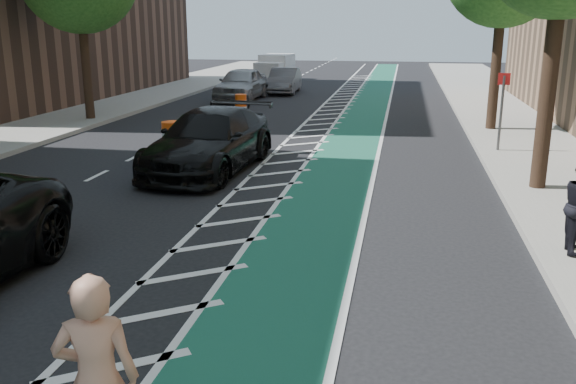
# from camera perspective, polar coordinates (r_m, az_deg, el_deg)

# --- Properties ---
(ground) EXTENTS (120.00, 120.00, 0.00)m
(ground) POSITION_cam_1_polar(r_m,az_deg,el_deg) (9.43, -20.48, -9.91)
(ground) COLOR black
(ground) RESTS_ON ground
(bike_lane) EXTENTS (2.00, 90.00, 0.01)m
(bike_lane) POSITION_cam_1_polar(r_m,az_deg,el_deg) (17.73, 5.01, 2.77)
(bike_lane) COLOR #195A40
(bike_lane) RESTS_ON ground
(buffer_strip) EXTENTS (1.40, 90.00, 0.01)m
(buffer_strip) POSITION_cam_1_polar(r_m,az_deg,el_deg) (17.93, 0.23, 2.97)
(buffer_strip) COLOR silver
(buffer_strip) RESTS_ON ground
(curb_right) EXTENTS (0.12, 90.00, 0.16)m
(curb_right) POSITION_cam_1_polar(r_m,az_deg,el_deg) (17.79, 18.11, 2.35)
(curb_right) COLOR gray
(curb_right) RESTS_ON ground
(curb_left) EXTENTS (0.12, 90.00, 0.16)m
(curb_left) POSITION_cam_1_polar(r_m,az_deg,el_deg) (21.17, -23.23, 3.86)
(curb_left) COLOR gray
(curb_left) RESTS_ON ground
(sign_post) EXTENTS (0.35, 0.08, 2.47)m
(sign_post) POSITION_cam_1_polar(r_m,az_deg,el_deg) (19.60, 19.33, 7.18)
(sign_post) COLOR #4C4C4C
(sign_post) RESTS_ON ground
(skateboarder) EXTENTS (0.80, 0.64, 1.90)m
(skateboarder) POSITION_cam_1_polar(r_m,az_deg,el_deg) (5.49, -17.42, -16.51)
(skateboarder) COLOR tan
(skateboarder) RESTS_ON skateboard
(suv_far) EXTENTS (2.73, 5.81, 1.64)m
(suv_far) POSITION_cam_1_polar(r_m,az_deg,el_deg) (16.76, -7.33, 4.81)
(suv_far) COLOR black
(suv_far) RESTS_ON ground
(car_silver) EXTENTS (2.09, 4.99, 1.69)m
(car_silver) POSITION_cam_1_polar(r_m,az_deg,el_deg) (32.51, -4.41, 10.06)
(car_silver) COLOR #939397
(car_silver) RESTS_ON ground
(car_grey) EXTENTS (1.70, 4.39, 1.43)m
(car_grey) POSITION_cam_1_polar(r_m,az_deg,el_deg) (35.74, -0.34, 10.39)
(car_grey) COLOR #57565B
(car_grey) RESTS_ON ground
(box_truck) EXTENTS (2.17, 4.41, 1.79)m
(box_truck) POSITION_cam_1_polar(r_m,az_deg,el_deg) (43.77, -1.21, 11.47)
(box_truck) COLOR silver
(box_truck) RESTS_ON ground
(barrel_b) EXTENTS (0.74, 0.74, 1.00)m
(barrel_b) POSITION_cam_1_polar(r_m,az_deg,el_deg) (19.07, -10.84, 4.89)
(barrel_b) COLOR #EF4F0C
(barrel_b) RESTS_ON ground
(barrel_c) EXTENTS (0.64, 0.64, 0.88)m
(barrel_c) POSITION_cam_1_polar(r_m,az_deg,el_deg) (27.37, -4.43, 8.15)
(barrel_c) COLOR #EF4D0C
(barrel_c) RESTS_ON ground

